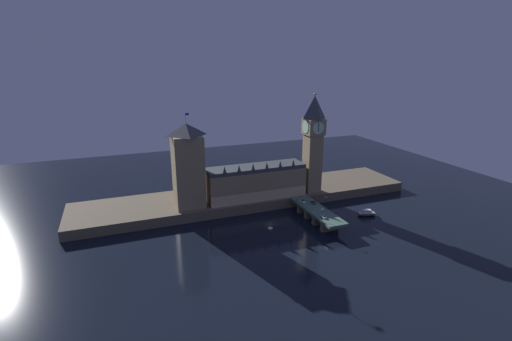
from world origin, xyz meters
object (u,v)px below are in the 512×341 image
pedestrian_mid_walk (327,208)px  victoria_tower (188,165)px  pedestrian_far_rail (297,200)px  street_lamp_near (322,213)px  street_lamp_mid (326,201)px  car_southbound_trail (313,202)px  clock_tower (313,141)px  car_northbound_lead (303,201)px  car_northbound_trail (324,217)px  boat_downstream (367,214)px

pedestrian_mid_walk → victoria_tower: bearing=152.9°
pedestrian_far_rail → street_lamp_near: 30.32m
street_lamp_mid → car_southbound_trail: bearing=108.6°
clock_tower → car_northbound_lead: 40.71m
clock_tower → pedestrian_far_rail: bearing=-139.3°
car_northbound_trail → boat_downstream: 35.25m
victoria_tower → car_southbound_trail: (69.76, -25.93, -23.47)m
clock_tower → car_northbound_trail: size_ratio=16.74×
pedestrian_far_rail → street_lamp_mid: street_lamp_mid is taller
victoria_tower → car_northbound_lead: 72.12m
clock_tower → car_southbound_trail: bearing=-115.7°
car_northbound_lead → street_lamp_mid: (8.26, -12.76, 3.87)m
car_northbound_trail → car_southbound_trail: (5.24, 20.57, -0.03)m
street_lamp_mid → car_northbound_trail: bearing=-125.5°
pedestrian_mid_walk → car_northbound_trail: bearing=-129.7°
pedestrian_mid_walk → street_lamp_mid: street_lamp_mid is taller
car_northbound_lead → boat_downstream: car_northbound_lead is taller
car_northbound_trail → street_lamp_mid: (8.26, 11.58, 3.89)m
car_northbound_trail → pedestrian_mid_walk: (7.86, 9.46, 0.28)m
street_lamp_mid → boat_downstream: street_lamp_mid is taller
car_northbound_lead → street_lamp_near: 27.90m
victoria_tower → pedestrian_mid_walk: victoria_tower is taller
car_southbound_trail → pedestrian_far_rail: pedestrian_far_rail is taller
street_lamp_mid → car_northbound_lead: bearing=122.9°
pedestrian_far_rail → street_lamp_mid: size_ratio=0.22×
victoria_tower → boat_downstream: 110.37m
pedestrian_far_rail → street_lamp_near: (-0.40, -30.10, 3.65)m
victoria_tower → car_northbound_trail: bearing=-35.8°
car_southbound_trail → street_lamp_mid: street_lamp_mid is taller
pedestrian_far_rail → boat_downstream: bearing=-29.0°
car_northbound_lead → car_southbound_trail: car_northbound_lead is taller
clock_tower → pedestrian_far_rail: size_ratio=40.64×
pedestrian_mid_walk → street_lamp_near: 17.01m
pedestrian_far_rail → boat_downstream: size_ratio=0.13×
clock_tower → car_southbound_trail: (-10.78, -22.40, -32.51)m
victoria_tower → pedestrian_far_rail: victoria_tower is taller
car_southbound_trail → boat_downstream: 32.59m
victoria_tower → street_lamp_near: (61.50, -49.63, -19.64)m
street_lamp_near → street_lamp_mid: (11.28, 14.72, 0.09)m
victoria_tower → street_lamp_near: bearing=-38.9°
pedestrian_mid_walk → pedestrian_far_rail: (-10.48, 17.50, -0.13)m
car_northbound_trail → street_lamp_mid: 14.75m
street_lamp_mid → boat_downstream: (25.80, -4.93, -10.07)m
car_southbound_trail → boat_downstream: car_southbound_trail is taller
clock_tower → pedestrian_mid_walk: (-8.16, -33.51, -32.21)m
car_northbound_trail → street_lamp_mid: street_lamp_mid is taller
car_northbound_trail → boat_downstream: size_ratio=0.32×
victoria_tower → car_northbound_trail: victoria_tower is taller
car_northbound_trail → street_lamp_near: street_lamp_near is taller
clock_tower → car_northbound_trail: 56.20m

